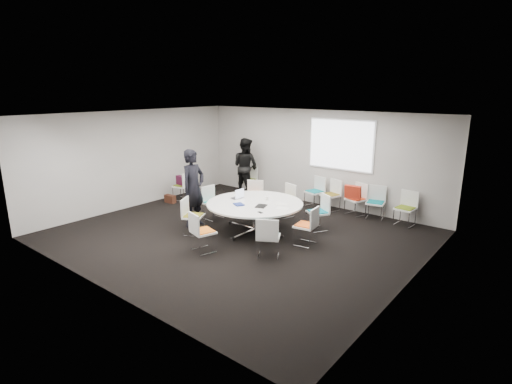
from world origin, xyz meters
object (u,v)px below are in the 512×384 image
Objects in this scene: person_main at (193,188)px; maroon_bag at (181,180)px; chair_ring_b at (318,219)px; chair_person_back at (249,185)px; chair_back_b at (330,201)px; chair_ring_h at (268,245)px; chair_back_c at (356,205)px; chair_back_d at (375,209)px; chair_back_e at (405,215)px; laptop at (239,198)px; cup at (267,198)px; chair_spare_left at (182,191)px; chair_ring_e at (213,209)px; person_back at (245,167)px; conference_table at (255,210)px; chair_ring_c at (285,206)px; chair_ring_a at (306,233)px; chair_ring_f at (193,223)px; chair_back_a at (315,197)px; chair_ring_d at (254,202)px; brown_bag at (170,199)px.

person_main reaches higher than maroon_bag.
chair_ring_b is 3.95m from chair_person_back.
chair_ring_h is at bearing 118.15° from chair_back_b.
chair_back_b and chair_back_c have the same top height.
chair_back_e is at bearing 165.47° from chair_back_d.
chair_ring_b reaches higher than laptop.
chair_ring_h reaches higher than cup.
chair_ring_e is at bearing -123.16° from chair_spare_left.
person_back is (1.12, 1.74, 0.66)m from chair_spare_left.
chair_ring_c is (-0.11, 1.45, -0.27)m from conference_table.
person_main is (0.97, -3.33, 0.70)m from chair_person_back.
chair_person_back is (-2.34, 1.26, 0.00)m from chair_ring_c.
person_main is at bearing 94.48° from chair_ring_a.
chair_back_e is (0.81, -0.03, 0.00)m from chair_back_d.
cup is (-1.04, -0.71, 0.50)m from chair_ring_b.
person_main is at bearing -137.69° from chair_spare_left.
chair_back_e is 0.47× the size of person_back.
chair_person_back is at bearing 137.13° from cup.
chair_ring_f is at bearing 105.96° from chair_ring_a.
chair_ring_a and chair_back_a have the same top height.
chair_person_back is 3.31m from laptop.
chair_back_e is 5.19m from person_back.
chair_back_a is 1.00× the size of chair_spare_left.
person_main is 1.05× the size of person_back.
chair_back_e is 2.20× the size of maroon_bag.
chair_ring_d is 2.29m from chair_ring_f.
chair_ring_f is 4.82m from chair_back_d.
chair_ring_c is 1.22m from cup.
chair_back_e is (2.11, 0.01, 0.00)m from chair_back_b.
chair_back_b is at bearing 9.40° from chair_ring_a.
cup is at bearing 40.99° from chair_back_d.
chair_ring_d is (-2.45, 1.19, 0.00)m from chair_ring_a.
chair_ring_a and chair_spare_left have the same top height.
chair_ring_c is at bearing 87.69° from chair_ring_h.
chair_ring_f is at bearing 85.83° from chair_back_b.
laptop is at bearing 81.81° from chair_ring_a.
chair_back_e is at bearing 174.37° from chair_ring_d.
chair_ring_h is 2.44× the size of brown_bag.
chair_back_e is 6.58m from maroon_bag.
cup is (-1.80, -2.41, 0.50)m from chair_back_d.
chair_spare_left is at bearing 49.25° from chair_person_back.
chair_ring_b is at bearing 144.86° from chair_person_back.
chair_back_b is at bearing -164.75° from chair_ring_d.
chair_back_b is at bearing 77.79° from conference_table.
person_back is (0.00, -0.17, 0.66)m from chair_person_back.
chair_ring_c is 1.55m from laptop.
chair_person_back is at bearing 59.38° from maroon_bag.
chair_ring_e is 1.00× the size of chair_ring_h.
chair_ring_e is (-2.90, 0.02, 0.00)m from chair_ring_a.
chair_ring_e and chair_person_back have the same top height.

